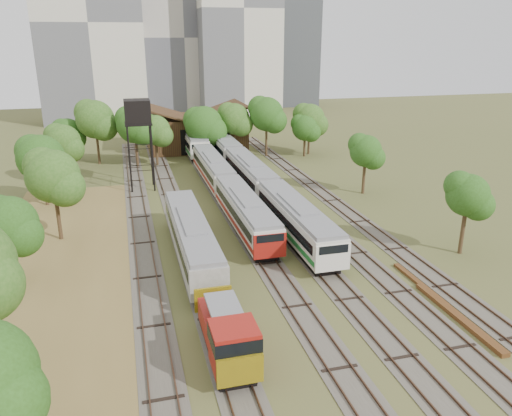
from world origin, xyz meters
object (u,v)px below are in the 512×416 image
object	(u,v)px
shunter_locomotive	(228,337)
railcar_green_set	(250,174)
railcar_red_set	(227,188)
water_tower	(138,114)

from	to	relation	value
shunter_locomotive	railcar_green_set	bearing A→B (deg)	73.57
railcar_red_set	water_tower	bearing A→B (deg)	136.42
railcar_red_set	railcar_green_set	xyz separation A→B (m)	(4.00, 5.10, 0.07)
railcar_red_set	water_tower	size ratio (longest dim) A/B	3.13
railcar_green_set	water_tower	bearing A→B (deg)	164.98
railcar_red_set	railcar_green_set	distance (m)	6.49
shunter_locomotive	water_tower	distance (m)	38.31
railcar_green_set	water_tower	xyz separation A→B (m)	(-13.04, 3.50, 7.41)
railcar_green_set	water_tower	size ratio (longest dim) A/B	4.71
railcar_red_set	water_tower	xyz separation A→B (m)	(-9.04, 8.60, 7.48)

